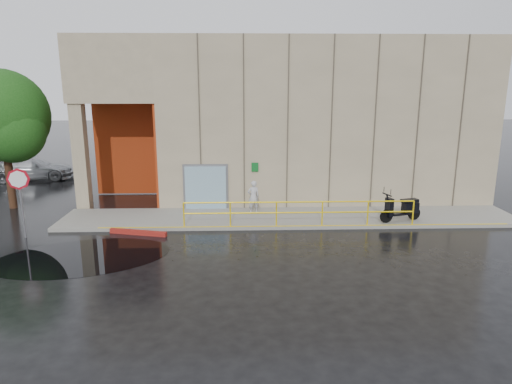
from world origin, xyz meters
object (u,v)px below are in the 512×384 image
Objects in this scene: person at (253,197)px; car_c at (31,169)px; stop_sign at (19,188)px; scooter at (402,202)px; red_curb at (138,232)px; tree_near at (4,119)px.

car_c is at bearing -45.01° from person.
stop_sign reaches higher than car_c.
scooter is at bearing -125.96° from car_c.
stop_sign is at bearing -176.86° from red_curb.
scooter is 22.18m from car_c.
person is at bearing 150.20° from scooter.
stop_sign is (-9.01, -2.72, 1.10)m from person.
scooter is 18.27m from tree_near.
person is at bearing -8.19° from tree_near.
red_curb is (-10.93, -1.00, -0.92)m from scooter.
red_curb is at bearing -150.12° from car_c.
red_curb is 0.49× the size of car_c.
scooter is 0.83× the size of red_curb.
car_c is (-13.61, 8.38, -0.18)m from person.
person is 0.62× the size of red_curb.
stop_sign is 5.49m from tree_near.
stop_sign reaches higher than person.
red_curb is at bearing 13.68° from stop_sign.
person is at bearing 27.93° from red_curb.
person is 0.54× the size of stop_sign.
car_c is at bearing 137.12° from scooter.
red_curb is at bearing 168.75° from scooter.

